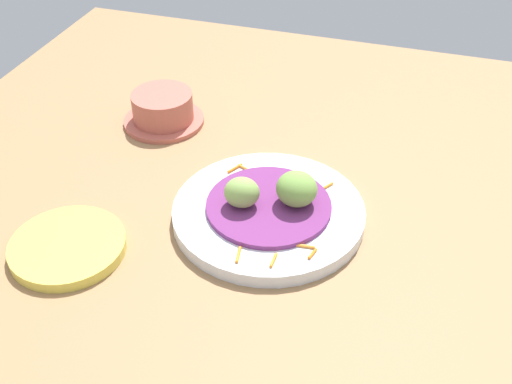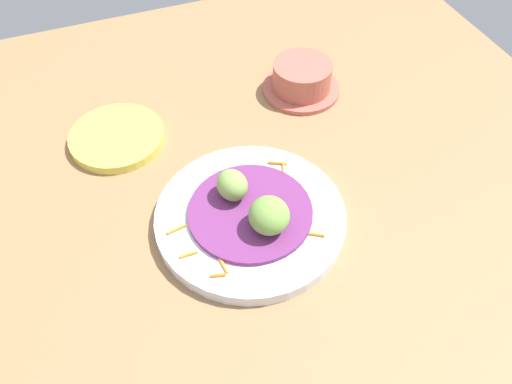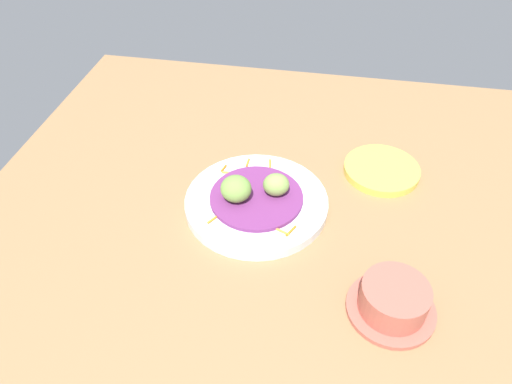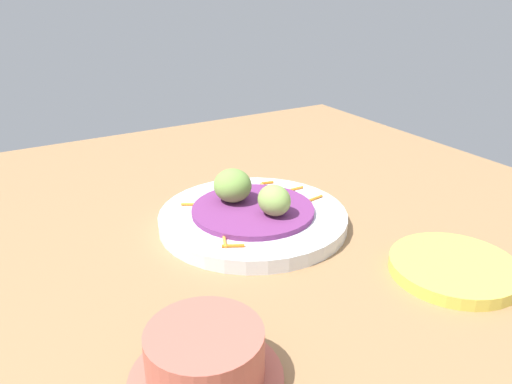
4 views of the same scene
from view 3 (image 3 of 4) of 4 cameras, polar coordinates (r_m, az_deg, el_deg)
name	(u,v)px [view 3 (image 3 of 4)]	position (r cm, az deg, el deg)	size (l,w,h in cm)	color
table_surface	(271,226)	(84.73, 1.83, -4.14)	(110.00, 110.00, 2.00)	#936D47
main_plate	(256,203)	(86.18, 0.05, -1.28)	(25.75, 25.75, 1.90)	silver
cabbage_bed	(256,197)	(85.28, 0.05, -0.64)	(16.73, 16.73, 0.72)	#702D6B
carrot_garnish	(252,193)	(86.26, -0.47, -0.18)	(16.03, 19.48, 0.40)	orange
guac_scoop_left	(236,189)	(83.05, -2.41, 0.40)	(5.45, 5.26, 4.63)	#759E47
guac_scoop_center	(277,185)	(84.21, 2.49, 0.88)	(4.03, 4.68, 4.14)	#84A851
side_plate_small	(382,170)	(96.60, 14.78, 2.57)	(14.65, 14.65, 1.48)	#E0CC4C
terracotta_bowl	(393,301)	(73.37, 16.09, -12.37)	(13.14, 13.14, 5.37)	#B75B4C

